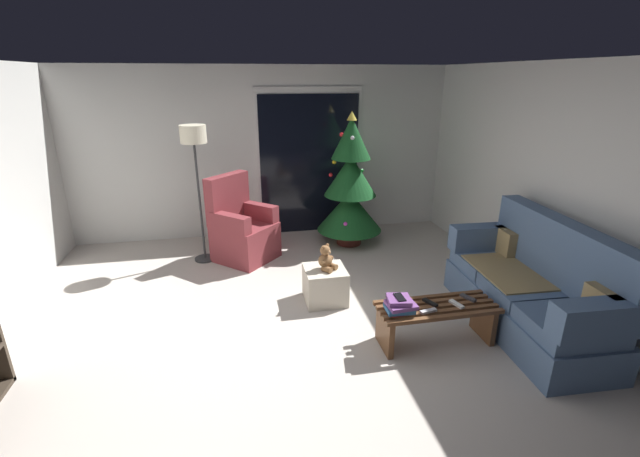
{
  "coord_description": "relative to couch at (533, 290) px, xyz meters",
  "views": [
    {
      "loc": [
        -0.41,
        -3.37,
        2.35
      ],
      "look_at": [
        0.4,
        0.7,
        0.85
      ],
      "focal_mm": 23.84,
      "sensor_mm": 36.0,
      "label": 1
    }
  ],
  "objects": [
    {
      "name": "remote_black",
      "position": [
        -1.08,
        -0.03,
        -0.0
      ],
      "size": [
        0.1,
        0.16,
        0.02
      ],
      "primitive_type": "cube",
      "rotation": [
        0.0,
        0.0,
        3.55
      ],
      "color": "black",
      "rests_on": "coffee_table"
    },
    {
      "name": "armchair",
      "position": [
        -2.71,
        2.25,
        0.0
      ],
      "size": [
        0.97,
        0.97,
        1.13
      ],
      "color": "maroon",
      "rests_on": "ground"
    },
    {
      "name": "patio_door_glass",
      "position": [
        -1.63,
        3.16,
        0.65
      ],
      "size": [
        1.5,
        0.02,
        2.1
      ],
      "primitive_type": "cube",
      "color": "black",
      "rests_on": "ground"
    },
    {
      "name": "ottoman",
      "position": [
        -1.86,
        0.89,
        -0.21
      ],
      "size": [
        0.44,
        0.44,
        0.38
      ],
      "primitive_type": "cube",
      "color": "beige",
      "rests_on": "ground"
    },
    {
      "name": "remote_graphite",
      "position": [
        -0.69,
        -0.02,
        -0.0
      ],
      "size": [
        0.1,
        0.16,
        0.02
      ],
      "primitive_type": "cube",
      "rotation": [
        0.0,
        0.0,
        3.56
      ],
      "color": "#333338",
      "rests_on": "coffee_table"
    },
    {
      "name": "christmas_tree",
      "position": [
        -1.16,
        2.49,
        0.45
      ],
      "size": [
        0.94,
        0.94,
        1.9
      ],
      "color": "#4C1E19",
      "rests_on": "ground"
    },
    {
      "name": "cell_phone",
      "position": [
        -1.41,
        -0.11,
        0.13
      ],
      "size": [
        0.07,
        0.14,
        0.01
      ],
      "primitive_type": "cube",
      "rotation": [
        0.0,
        0.0,
        -0.01
      ],
      "color": "black",
      "rests_on": "book_stack"
    },
    {
      "name": "wall_back",
      "position": [
        -2.32,
        3.25,
        0.85
      ],
      "size": [
        5.72,
        0.12,
        2.5
      ],
      "primitive_type": "cube",
      "color": "silver",
      "rests_on": "ground"
    },
    {
      "name": "wall_right",
      "position": [
        0.54,
        0.19,
        0.85
      ],
      "size": [
        0.12,
        6.0,
        2.5
      ],
      "primitive_type": "cube",
      "color": "silver",
      "rests_on": "ground"
    },
    {
      "name": "floor_lamp",
      "position": [
        -3.22,
        2.3,
        1.11
      ],
      "size": [
        0.32,
        0.32,
        1.78
      ],
      "color": "#2D2D30",
      "rests_on": "ground"
    },
    {
      "name": "remote_white",
      "position": [
        -0.85,
        -0.1,
        -0.0
      ],
      "size": [
        0.09,
        0.16,
        0.02
      ],
      "primitive_type": "cube",
      "rotation": [
        0.0,
        0.0,
        0.28
      ],
      "color": "silver",
      "rests_on": "coffee_table"
    },
    {
      "name": "coffee_table",
      "position": [
        -1.02,
        -0.07,
        -0.14
      ],
      "size": [
        1.1,
        0.4,
        0.39
      ],
      "color": "brown",
      "rests_on": "ground"
    },
    {
      "name": "remote_silver",
      "position": [
        -1.16,
        -0.16,
        -0.0
      ],
      "size": [
        0.16,
        0.07,
        0.02
      ],
      "primitive_type": "cube",
      "rotation": [
        0.0,
        0.0,
        1.75
      ],
      "color": "#ADADB2",
      "rests_on": "coffee_table"
    },
    {
      "name": "patio_door_frame",
      "position": [
        -1.63,
        3.18,
        0.7
      ],
      "size": [
        1.6,
        0.02,
        2.2
      ],
      "primitive_type": "cube",
      "color": "silver",
      "rests_on": "ground"
    },
    {
      "name": "couch",
      "position": [
        0.0,
        0.0,
        0.0
      ],
      "size": [
        0.88,
        1.98,
        1.08
      ],
      "color": "slate",
      "rests_on": "ground"
    },
    {
      "name": "book_stack",
      "position": [
        -1.41,
        -0.12,
        0.06
      ],
      "size": [
        0.26,
        0.24,
        0.14
      ],
      "color": "#A32D28",
      "rests_on": "coffee_table"
    },
    {
      "name": "ground_plane",
      "position": [
        -2.32,
        0.19,
        -0.4
      ],
      "size": [
        7.0,
        7.0,
        0.0
      ],
      "primitive_type": "plane",
      "color": "#BCB2A8"
    },
    {
      "name": "teddy_bear_chestnut",
      "position": [
        -1.85,
        0.88,
        0.1
      ],
      "size": [
        0.21,
        0.22,
        0.29
      ],
      "color": "brown",
      "rests_on": "ottoman"
    }
  ]
}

